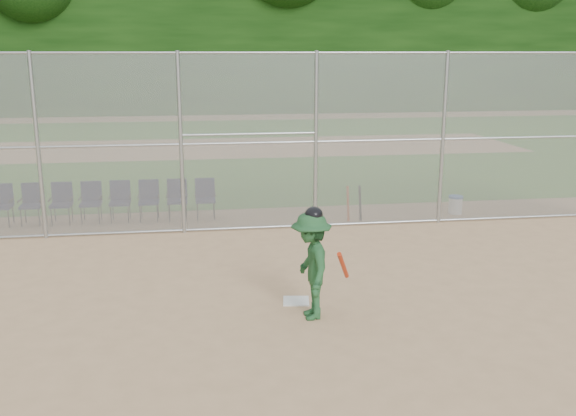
{
  "coord_description": "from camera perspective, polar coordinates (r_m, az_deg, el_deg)",
  "views": [
    {
      "loc": [
        -1.71,
        -9.13,
        3.98
      ],
      "look_at": [
        0.0,
        2.5,
        1.1
      ],
      "focal_mm": 40.0,
      "sensor_mm": 36.0,
      "label": 1
    }
  ],
  "objects": [
    {
      "name": "home_plate",
      "position": [
        10.58,
        0.73,
        -8.26
      ],
      "size": [
        0.48,
        0.48,
        0.02
      ],
      "primitive_type": "cube",
      "rotation": [
        0.0,
        0.0,
        -0.15
      ],
      "color": "silver",
      "rests_on": "ground"
    },
    {
      "name": "chair_2",
      "position": [
        16.04,
        -19.52,
        0.36
      ],
      "size": [
        0.54,
        0.52,
        0.96
      ],
      "primitive_type": null,
      "color": "#0F153A",
      "rests_on": "ground"
    },
    {
      "name": "backstop_fence",
      "position": [
        14.36,
        -1.46,
        6.11
      ],
      "size": [
        16.09,
        0.09,
        4.0
      ],
      "color": "gray",
      "rests_on": "ground"
    },
    {
      "name": "chair_0",
      "position": [
        16.36,
        -24.17,
        0.19
      ],
      "size": [
        0.54,
        0.52,
        0.96
      ],
      "primitive_type": null,
      "color": "#0F153A",
      "rests_on": "ground"
    },
    {
      "name": "ground",
      "position": [
        10.11,
        2.09,
        -9.43
      ],
      "size": [
        100.0,
        100.0,
        0.0
      ],
      "primitive_type": "plane",
      "color": "tan",
      "rests_on": "ground"
    },
    {
      "name": "spare_bats",
      "position": [
        15.5,
        5.89,
        0.41
      ],
      "size": [
        0.36,
        0.26,
        0.84
      ],
      "color": "#D84C14",
      "rests_on": "ground"
    },
    {
      "name": "chair_3",
      "position": [
        15.92,
        -17.14,
        0.44
      ],
      "size": [
        0.54,
        0.52,
        0.96
      ],
      "primitive_type": null,
      "color": "#0F153A",
      "rests_on": "ground"
    },
    {
      "name": "chair_5",
      "position": [
        15.77,
        -12.28,
        0.62
      ],
      "size": [
        0.54,
        0.52,
        0.96
      ],
      "primitive_type": null,
      "color": "#0F153A",
      "rests_on": "ground"
    },
    {
      "name": "dirt_patch_far",
      "position": [
        27.47,
        -4.72,
        5.4
      ],
      "size": [
        24.0,
        24.0,
        0.0
      ],
      "primitive_type": "plane",
      "color": "tan",
      "rests_on": "ground"
    },
    {
      "name": "grass_strip",
      "position": [
        27.47,
        -4.72,
        5.4
      ],
      "size": [
        100.0,
        100.0,
        0.0
      ],
      "primitive_type": "plane",
      "color": "#30661E",
      "rests_on": "ground"
    },
    {
      "name": "batter_at_plate",
      "position": [
        9.72,
        2.08,
        -5.07
      ],
      "size": [
        0.89,
        1.27,
        1.75
      ],
      "color": "#1E4D27",
      "rests_on": "ground"
    },
    {
      "name": "chair_6",
      "position": [
        15.73,
        -9.82,
        0.7
      ],
      "size": [
        0.54,
        0.52,
        0.96
      ],
      "primitive_type": null,
      "color": "#0F153A",
      "rests_on": "ground"
    },
    {
      "name": "chair_7",
      "position": [
        15.73,
        -7.35,
        0.79
      ],
      "size": [
        0.54,
        0.52,
        0.96
      ],
      "primitive_type": null,
      "color": "#0F153A",
      "rests_on": "ground"
    },
    {
      "name": "chair_4",
      "position": [
        15.83,
        -14.72,
        0.53
      ],
      "size": [
        0.54,
        0.52,
        0.96
      ],
      "primitive_type": null,
      "color": "#0F153A",
      "rests_on": "ground"
    },
    {
      "name": "treeline",
      "position": [
        29.22,
        -5.21,
        16.69
      ],
      "size": [
        81.0,
        60.0,
        11.0
      ],
      "color": "black",
      "rests_on": "ground"
    },
    {
      "name": "chair_1",
      "position": [
        16.19,
        -21.87,
        0.27
      ],
      "size": [
        0.54,
        0.52,
        0.96
      ],
      "primitive_type": null,
      "color": "#0F153A",
      "rests_on": "ground"
    },
    {
      "name": "water_cooler",
      "position": [
        16.66,
        14.66,
        0.3
      ],
      "size": [
        0.36,
        0.36,
        0.46
      ],
      "color": "white",
      "rests_on": "ground"
    }
  ]
}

